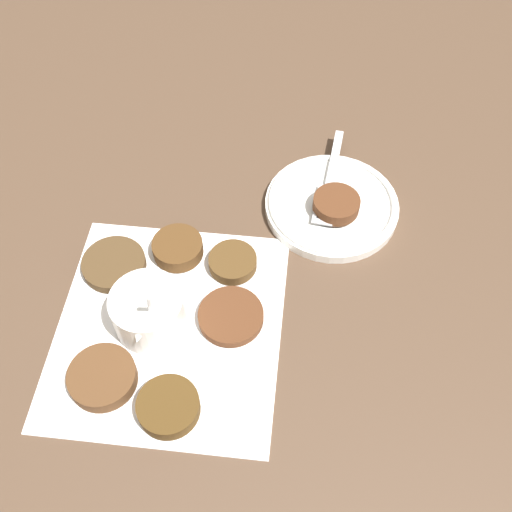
{
  "coord_description": "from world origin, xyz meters",
  "views": [
    {
      "loc": [
        0.36,
        0.14,
        0.66
      ],
      "look_at": [
        -0.09,
        0.1,
        0.02
      ],
      "focal_mm": 42.0,
      "sensor_mm": 36.0,
      "label": 1
    }
  ],
  "objects_px": {
    "sauce_bowl": "(149,313)",
    "serving_plate": "(332,205)",
    "fritter_on_plate": "(336,204)",
    "fork": "(329,186)"
  },
  "relations": [
    {
      "from": "sauce_bowl",
      "to": "serving_plate",
      "type": "relative_size",
      "value": 0.62
    },
    {
      "from": "sauce_bowl",
      "to": "fritter_on_plate",
      "type": "xyz_separation_m",
      "value": [
        -0.19,
        0.22,
        0.0
      ]
    },
    {
      "from": "sauce_bowl",
      "to": "serving_plate",
      "type": "height_order",
      "value": "sauce_bowl"
    },
    {
      "from": "serving_plate",
      "to": "fritter_on_plate",
      "type": "height_order",
      "value": "fritter_on_plate"
    },
    {
      "from": "sauce_bowl",
      "to": "fritter_on_plate",
      "type": "bearing_deg",
      "value": 131.13
    },
    {
      "from": "fritter_on_plate",
      "to": "fork",
      "type": "relative_size",
      "value": 0.35
    },
    {
      "from": "sauce_bowl",
      "to": "fork",
      "type": "bearing_deg",
      "value": 137.81
    },
    {
      "from": "serving_plate",
      "to": "fork",
      "type": "xyz_separation_m",
      "value": [
        -0.02,
        -0.01,
        0.01
      ]
    },
    {
      "from": "serving_plate",
      "to": "fritter_on_plate",
      "type": "distance_m",
      "value": 0.03
    },
    {
      "from": "fritter_on_plate",
      "to": "fork",
      "type": "bearing_deg",
      "value": -165.56
    }
  ]
}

